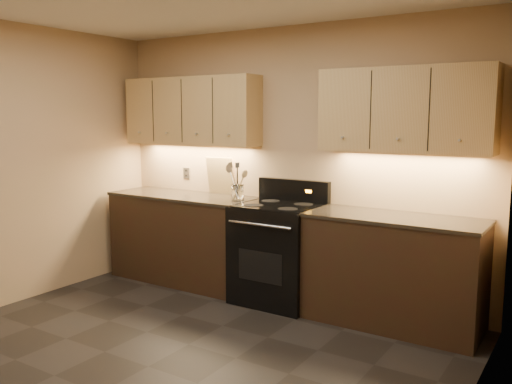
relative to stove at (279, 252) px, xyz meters
The scene contains 15 objects.
floor 1.75m from the stove, 92.72° to the right, with size 4.00×4.00×0.00m, color black.
wall_back 0.88m from the stove, 104.10° to the left, with size 4.00×0.04×2.60m, color tan.
wall_right 2.68m from the stove, 41.21° to the right, with size 0.04×4.00×2.60m, color tan.
counter_left 1.18m from the stove, behind, with size 1.62×0.62×0.93m.
counter_right 1.10m from the stove, ahead, with size 1.46×0.62×0.93m.
stove is the anchor object (origin of this frame).
upper_cab_left 1.78m from the stove, behind, with size 1.60×0.30×0.70m, color tan.
upper_cab_right 1.73m from the stove, ahead, with size 1.44×0.30×0.70m, color tan.
outlet_plate 1.55m from the stove, 167.24° to the left, with size 0.09×0.01×0.12m, color #B2B5BA.
utensil_crock 0.72m from the stove, behind, with size 0.15×0.15×0.15m.
cutting_board 1.13m from the stove, 162.69° to the left, with size 0.31×0.02×0.40m, color tan.
wooden_spoon 0.81m from the stove, behind, with size 0.06×0.06×0.29m, color tan, non-canonical shape.
black_turner 0.82m from the stove, behind, with size 0.08×0.08×0.37m, color black, non-canonical shape.
steel_spatula 0.82m from the stove, behind, with size 0.08×0.08×0.38m, color silver, non-canonical shape.
steel_skimmer 0.80m from the stove, behind, with size 0.09×0.09×0.34m, color silver, non-canonical shape.
Camera 1 is at (2.59, -2.62, 1.76)m, focal length 38.00 mm.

